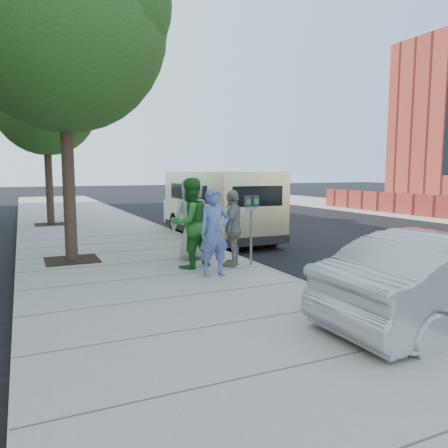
# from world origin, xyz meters

# --- Properties ---
(ground) EXTENTS (120.00, 120.00, 0.00)m
(ground) POSITION_xyz_m (0.00, 0.00, 0.00)
(ground) COLOR black
(ground) RESTS_ON ground
(sidewalk) EXTENTS (5.00, 60.00, 0.15)m
(sidewalk) POSITION_xyz_m (-1.00, 0.00, 0.07)
(sidewalk) COLOR gray
(sidewalk) RESTS_ON ground
(curb_face) EXTENTS (0.12, 60.00, 0.16)m
(curb_face) POSITION_xyz_m (1.44, 0.00, 0.07)
(curb_face) COLOR gray
(curb_face) RESTS_ON ground
(tree_near) EXTENTS (4.62, 4.60, 7.53)m
(tree_near) POSITION_xyz_m (-2.25, 2.40, 5.55)
(tree_near) COLOR black
(tree_near) RESTS_ON sidewalk
(tree_far) EXTENTS (3.92, 3.80, 6.49)m
(tree_far) POSITION_xyz_m (-2.25, 10.00, 4.88)
(tree_far) COLOR black
(tree_far) RESTS_ON sidewalk
(parking_meter) EXTENTS (0.33, 0.15, 1.53)m
(parking_meter) POSITION_xyz_m (1.25, 0.16, 1.26)
(parking_meter) COLOR gray
(parking_meter) RESTS_ON sidewalk
(van) EXTENTS (2.11, 5.99, 2.20)m
(van) POSITION_xyz_m (2.51, 4.82, 1.17)
(van) COLOR beige
(van) RESTS_ON ground
(person_officer) EXTENTS (0.65, 0.44, 1.73)m
(person_officer) POSITION_xyz_m (0.12, -0.40, 1.01)
(person_officer) COLOR #5369B0
(person_officer) RESTS_ON sidewalk
(person_green_shirt) EXTENTS (1.12, 0.98, 1.93)m
(person_green_shirt) POSITION_xyz_m (-0.05, 0.50, 1.11)
(person_green_shirt) COLOR #277727
(person_green_shirt) RESTS_ON sidewalk
(person_gray_shirt) EXTENTS (0.99, 0.69, 1.94)m
(person_gray_shirt) POSITION_xyz_m (0.31, 1.33, 1.12)
(person_gray_shirt) COLOR #B5B5B8
(person_gray_shirt) RESTS_ON sidewalk
(person_striped_polo) EXTENTS (0.92, 1.02, 1.67)m
(person_striped_polo) POSITION_xyz_m (0.85, 0.26, 0.98)
(person_striped_polo) COLOR gray
(person_striped_polo) RESTS_ON sidewalk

